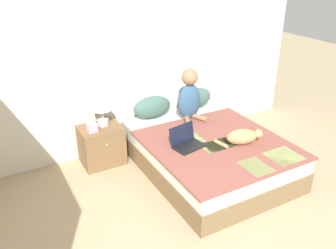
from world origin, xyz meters
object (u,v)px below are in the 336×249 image
person_sitting (189,97)px  tissue_box (92,127)px  bed (208,153)px  table_lamp (102,104)px  pillow_near (152,107)px  nightstand (102,145)px  cat_tabby (243,137)px  pillow_far (194,98)px  laptop_open (187,142)px

person_sitting → tissue_box: size_ratio=4.94×
bed → table_lamp: size_ratio=4.87×
pillow_near → nightstand: size_ratio=1.03×
bed → cat_tabby: bearing=-52.7°
pillow_near → table_lamp: (-0.71, -0.02, 0.19)m
bed → cat_tabby: size_ratio=3.95×
person_sitting → cat_tabby: bearing=-79.5°
person_sitting → pillow_far: bearing=46.5°
pillow_far → table_lamp: table_lamp is taller
pillow_far → nightstand: pillow_far is taller
tissue_box → pillow_near: bearing=8.0°
tissue_box → nightstand: bearing=26.8°
bed → table_lamp: (-1.05, 0.85, 0.57)m
cat_tabby → tissue_box: bearing=163.9°
nightstand → tissue_box: bearing=-153.2°
pillow_far → tissue_box: bearing=-175.5°
cat_tabby → table_lamp: size_ratio=1.23×
bed → tissue_box: tissue_box is taller
bed → tissue_box: 1.47m
pillow_near → cat_tabby: (0.59, -1.19, -0.05)m
pillow_near → table_lamp: 0.73m
cat_tabby → tissue_box: size_ratio=3.65×
pillow_far → pillow_near: bearing=180.0°
pillow_far → cat_tabby: size_ratio=1.06×
nightstand → table_lamp: 0.55m
person_sitting → laptop_open: size_ratio=1.72×
pillow_near → table_lamp: table_lamp is taller
bed → pillow_far: 1.00m
cat_tabby → pillow_near: bearing=136.2°
cat_tabby → nightstand: cat_tabby is taller
pillow_near → table_lamp: bearing=-178.6°
cat_tabby → tissue_box: tissue_box is taller
bed → pillow_near: size_ratio=3.72×
pillow_far → nightstand: size_ratio=1.03×
pillow_near → person_sitting: 0.53m
nightstand → tissue_box: 0.34m
person_sitting → table_lamp: (-1.13, 0.26, 0.03)m
laptop_open → nightstand: size_ratio=0.76×
pillow_far → person_sitting: bearing=-133.5°
pillow_far → nightstand: bearing=-177.5°
cat_tabby → table_lamp: 1.77m
bed → laptop_open: bearing=-170.9°
nightstand → pillow_near: bearing=4.8°
bed → pillow_near: 1.00m
pillow_near → cat_tabby: bearing=-63.6°
pillow_near → tissue_box: size_ratio=3.88×
nightstand → pillow_far: bearing=2.5°
laptop_open → person_sitting: bearing=45.1°
laptop_open → tissue_box: (-0.88, 0.80, 0.06)m
bed → cat_tabby: (0.25, -0.33, 0.33)m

